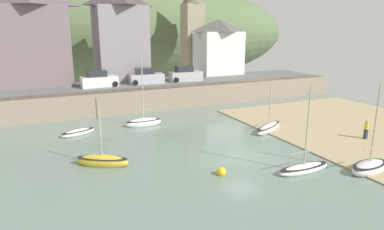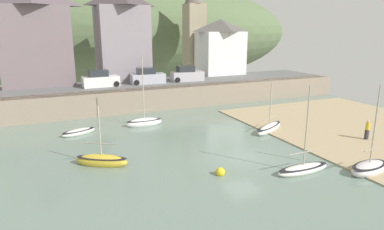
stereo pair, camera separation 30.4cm
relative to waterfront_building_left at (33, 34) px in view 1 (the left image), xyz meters
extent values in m
cube|color=slate|center=(12.84, -25.20, -8.37)|extent=(48.00, 40.00, 0.06)
cube|color=tan|center=(26.84, -23.20, -8.29)|extent=(18.00, 22.00, 0.10)
cube|color=gray|center=(12.84, -8.20, -7.14)|extent=(48.00, 2.40, 2.40)
cube|color=#606060|center=(12.84, -4.50, -5.99)|extent=(48.00, 9.00, 0.10)
ellipsoid|color=#546743|center=(15.85, 30.00, -0.38)|extent=(80.00, 44.00, 22.74)
cube|color=slate|center=(0.00, 0.00, -1.39)|extent=(7.74, 5.78, 9.11)
cube|color=gray|center=(10.18, 0.00, -1.29)|extent=(6.22, 5.63, 9.32)
cube|color=white|center=(24.57, 0.00, -2.89)|extent=(6.20, 4.74, 6.11)
pyramid|color=#53504C|center=(24.57, 0.00, 1.05)|extent=(6.50, 5.04, 1.75)
cube|color=gray|center=(22.20, 4.00, -0.88)|extent=(2.80, 2.80, 10.13)
ellipsoid|color=silver|center=(18.49, -20.61, -8.11)|extent=(4.27, 2.98, 0.84)
ellipsoid|color=black|center=(18.49, -20.61, -7.88)|extent=(4.18, 2.92, 0.12)
cylinder|color=#B2A893|center=(18.49, -20.61, -5.85)|extent=(0.09, 0.09, 3.69)
cylinder|color=gray|center=(18.49, -20.61, -7.14)|extent=(2.32, 1.35, 0.07)
ellipsoid|color=white|center=(14.96, -29.00, -8.17)|extent=(3.90, 1.06, 0.65)
ellipsoid|color=black|center=(14.96, -29.00, -7.99)|extent=(3.82, 1.04, 0.12)
cylinder|color=#B2A893|center=(14.96, -29.00, -5.26)|extent=(0.09, 0.09, 5.18)
cylinder|color=gray|center=(14.96, -29.00, -6.98)|extent=(2.47, 0.09, 0.07)
ellipsoid|color=silver|center=(2.67, -14.63, -8.18)|extent=(3.23, 2.05, 0.60)
ellipsoid|color=black|center=(2.67, -14.63, -8.01)|extent=(3.16, 2.01, 0.12)
ellipsoid|color=silver|center=(18.78, -30.76, -8.08)|extent=(3.36, 1.82, 0.95)
ellipsoid|color=black|center=(18.78, -30.76, -7.82)|extent=(3.29, 1.79, 0.12)
cylinder|color=#B2A893|center=(18.78, -30.76, -5.13)|extent=(0.09, 0.09, 4.97)
cylinder|color=gray|center=(18.78, -30.76, -6.76)|extent=(1.59, 0.31, 0.07)
ellipsoid|color=gold|center=(3.33, -22.54, -8.08)|extent=(3.61, 2.80, 0.98)
ellipsoid|color=black|center=(3.33, -22.54, -7.81)|extent=(3.54, 2.74, 0.12)
cylinder|color=#B2A893|center=(3.33, -22.54, -5.91)|extent=(0.09, 0.09, 3.36)
cylinder|color=gray|center=(3.33, -22.54, -6.82)|extent=(1.93, 1.25, 0.07)
ellipsoid|color=white|center=(8.70, -14.31, -8.09)|extent=(3.44, 1.07, 0.94)
ellipsoid|color=black|center=(8.70, -14.31, -7.83)|extent=(3.37, 1.05, 0.12)
cylinder|color=#B2A893|center=(8.70, -14.31, -4.71)|extent=(0.09, 0.09, 5.82)
cylinder|color=gray|center=(8.70, -14.31, -6.84)|extent=(1.96, 0.10, 0.07)
cube|color=silver|center=(6.44, -4.50, -5.34)|extent=(4.18, 1.90, 1.20)
cube|color=#282D33|center=(6.19, -4.50, -4.39)|extent=(2.17, 1.60, 0.80)
cylinder|color=black|center=(8.09, -3.70, -5.62)|extent=(0.64, 0.22, 0.64)
cylinder|color=black|center=(8.09, -5.30, -5.62)|extent=(0.64, 0.22, 0.64)
cylinder|color=black|center=(4.79, -3.70, -5.62)|extent=(0.64, 0.22, 0.64)
cylinder|color=black|center=(4.79, -5.30, -5.62)|extent=(0.64, 0.22, 0.64)
cube|color=#B0B1BF|center=(12.13, -4.50, -5.34)|extent=(4.19, 1.92, 1.20)
cube|color=#282D33|center=(11.88, -4.50, -4.39)|extent=(2.18, 1.61, 0.80)
cylinder|color=black|center=(13.78, -3.70, -5.62)|extent=(0.64, 0.22, 0.64)
cylinder|color=black|center=(13.78, -5.30, -5.62)|extent=(0.64, 0.22, 0.64)
cylinder|color=black|center=(10.48, -3.70, -5.62)|extent=(0.64, 0.22, 0.64)
cylinder|color=black|center=(10.48, -5.30, -5.62)|extent=(0.64, 0.22, 0.64)
cube|color=#B5B0BA|center=(17.37, -4.50, -5.34)|extent=(4.20, 1.97, 1.20)
cube|color=#282D33|center=(17.12, -4.50, -4.39)|extent=(2.19, 1.64, 0.80)
cylinder|color=black|center=(19.02, -3.70, -5.62)|extent=(0.64, 0.22, 0.64)
cylinder|color=black|center=(19.02, -5.30, -5.62)|extent=(0.64, 0.22, 0.64)
cylinder|color=black|center=(15.72, -3.70, -5.62)|extent=(0.64, 0.22, 0.64)
cylinder|color=black|center=(15.72, -5.30, -5.62)|extent=(0.64, 0.22, 0.64)
cube|color=#282833|center=(24.18, -26.07, -7.83)|extent=(0.28, 0.20, 0.82)
cylinder|color=gold|center=(24.18, -26.07, -7.13)|extent=(0.34, 0.34, 0.58)
sphere|color=#D1A889|center=(24.18, -26.07, -6.73)|extent=(0.22, 0.22, 0.22)
sphere|color=yellow|center=(9.89, -27.19, -8.16)|extent=(0.61, 0.61, 0.61)
camera|label=1|loc=(-0.12, -44.59, 0.65)|focal=31.92mm
camera|label=2|loc=(0.16, -44.71, 0.65)|focal=31.92mm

